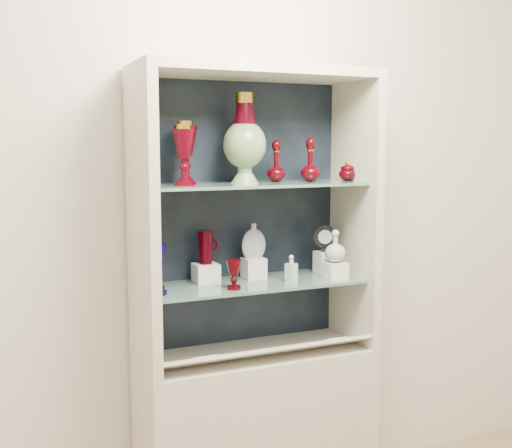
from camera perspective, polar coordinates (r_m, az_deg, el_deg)
name	(u,v)px	position (r m, az deg, el deg)	size (l,w,h in m)	color
wall_back	(236,196)	(2.86, -1.76, 2.49)	(3.50, 0.02, 2.80)	silver
cabinet_base	(256,435)	(2.93, 0.00, -18.22)	(1.00, 0.40, 0.75)	beige
cabinet_back_panel	(239,214)	(2.84, -1.53, 0.94)	(0.98, 0.02, 1.15)	black
cabinet_side_left	(142,224)	(2.52, -10.07, 0.02)	(0.04, 0.40, 1.15)	beige
cabinet_side_right	(354,213)	(2.89, 8.75, 0.97)	(0.04, 0.40, 1.15)	beige
cabinet_top_cap	(256,72)	(2.67, 0.00, 13.34)	(1.00, 0.40, 0.04)	beige
shelf_lower	(254,283)	(2.73, -0.17, -5.28)	(0.92, 0.34, 0.01)	slate
shelf_upper	(254,184)	(2.67, -0.17, 3.54)	(0.92, 0.34, 0.01)	slate
label_ledge	(267,352)	(2.69, 0.96, -11.33)	(0.92, 0.18, 0.01)	beige
label_card_0	(204,358)	(2.59, -4.64, -11.75)	(0.10, 0.07, 0.00)	white
label_card_1	(333,339)	(2.82, 6.89, -10.15)	(0.10, 0.07, 0.00)	white
pedestal_lamp_left	(184,155)	(2.52, -6.43, 6.11)	(0.09, 0.09, 0.24)	#45000A
pedestal_lamp_right	(186,153)	(2.62, -6.26, 6.32)	(0.10, 0.10, 0.25)	#45000A
enamel_urn	(245,138)	(2.66, -1.01, 7.62)	(0.18, 0.18, 0.37)	#0D4928
ruby_decanter_a	(276,158)	(2.74, 1.82, 5.85)	(0.08, 0.08, 0.20)	#460007
ruby_decanter_b	(310,159)	(2.77, 4.86, 5.82)	(0.09, 0.09, 0.20)	#460007
lidded_bowl	(347,171)	(2.86, 8.13, 4.68)	(0.08, 0.08, 0.09)	#460007
cobalt_goblet	(156,269)	(2.52, -8.89, -4.00)	(0.08, 0.08, 0.20)	#070041
ruby_goblet_tall	(156,268)	(2.60, -8.92, -3.93)	(0.07, 0.07, 0.17)	#45000A
ruby_goblet_small	(234,275)	(2.59, -1.98, -4.52)	(0.06, 0.06, 0.12)	#460007
riser_ruby_pitcher	(206,273)	(2.72, -4.48, -4.37)	(0.10, 0.10, 0.08)	silver
ruby_pitcher	(206,247)	(2.70, -4.50, -2.07)	(0.11, 0.07, 0.14)	#45000A
clear_square_bottle	(291,268)	(2.72, 3.15, -3.96)	(0.04, 0.04, 0.12)	#AABCC4
riser_flat_flask	(254,268)	(2.80, -0.20, -3.94)	(0.09, 0.09, 0.09)	silver
flat_flask	(254,240)	(2.77, -0.21, -1.45)	(0.11, 0.04, 0.16)	#A5AAB7
riser_clear_round_decanter	(335,270)	(2.82, 7.03, -4.10)	(0.09, 0.09, 0.07)	silver
clear_round_decanter	(335,247)	(2.80, 7.06, -2.03)	(0.09, 0.09, 0.14)	#AABCC4
riser_cameo_medallion	(325,262)	(2.92, 6.12, -3.41)	(0.08, 0.08, 0.10)	silver
cameo_medallion	(325,238)	(2.90, 6.15, -1.25)	(0.10, 0.04, 0.12)	black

